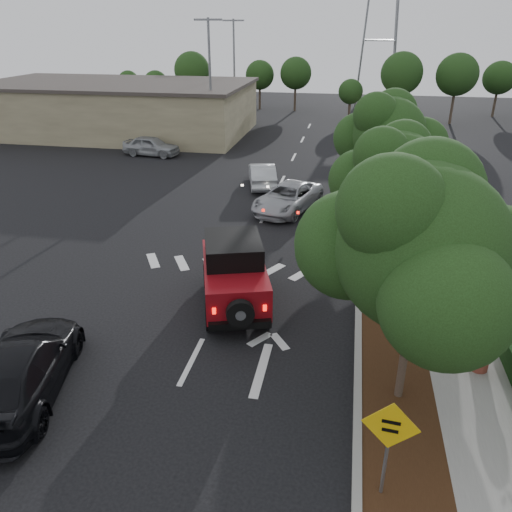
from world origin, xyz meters
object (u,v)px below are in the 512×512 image
(red_jeep, at_px, (234,271))
(speed_hump_sign, at_px, (389,437))
(black_suv_oncoming, at_px, (20,369))
(silver_suv_ahead, at_px, (288,198))

(red_jeep, distance_m, speed_hump_sign, 8.40)
(black_suv_oncoming, bearing_deg, red_jeep, -141.61)
(speed_hump_sign, bearing_deg, black_suv_oncoming, 175.72)
(red_jeep, height_order, speed_hump_sign, speed_hump_sign)
(silver_suv_ahead, distance_m, speed_hump_sign, 17.00)
(speed_hump_sign, bearing_deg, silver_suv_ahead, 108.93)
(black_suv_oncoming, distance_m, speed_hump_sign, 9.03)
(silver_suv_ahead, bearing_deg, speed_hump_sign, -58.08)
(red_jeep, xyz_separation_m, black_suv_oncoming, (-4.24, -5.53, -0.40))
(silver_suv_ahead, distance_m, black_suv_oncoming, 15.77)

